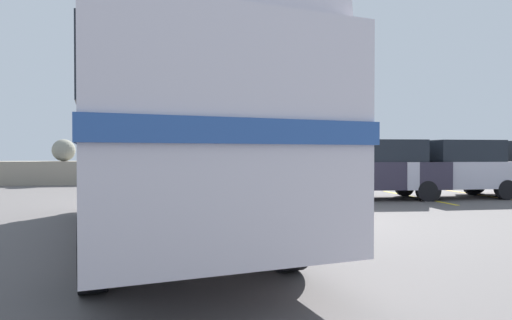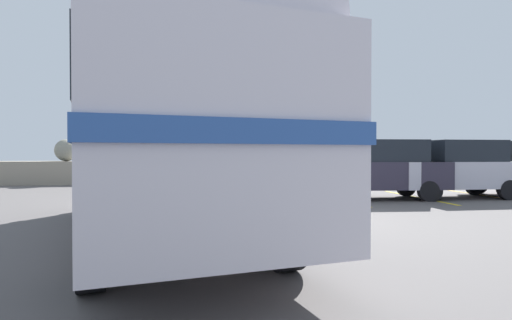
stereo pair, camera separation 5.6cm
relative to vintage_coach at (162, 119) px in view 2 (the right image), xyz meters
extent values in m
cube|color=#575252|center=(2.41, 1.91, -2.04)|extent=(32.00, 26.00, 0.02)
cube|color=gray|center=(2.41, 13.71, -1.50)|extent=(31.36, 1.80, 1.10)
sphere|color=gray|center=(-5.30, 13.47, -0.43)|extent=(1.03, 1.03, 1.03)
cube|color=#999265|center=(0.14, 14.24, -0.30)|extent=(1.44, 1.48, 1.30)
sphere|color=gray|center=(4.59, 13.24, -0.56)|extent=(0.79, 0.79, 0.79)
sphere|color=#A07665|center=(9.54, 13.65, -0.43)|extent=(1.05, 1.05, 1.05)
sphere|color=gray|center=(14.07, 13.88, -0.56)|extent=(0.78, 0.78, 0.78)
cube|color=gold|center=(5.21, 5.41, -2.03)|extent=(0.12, 4.40, 0.01)
cube|color=gold|center=(7.81, 5.41, -2.03)|extent=(0.12, 4.40, 0.01)
cube|color=gold|center=(10.41, 5.41, -2.03)|extent=(0.12, 4.40, 0.01)
cylinder|color=black|center=(-1.62, 2.31, -1.55)|extent=(0.47, 1.00, 0.96)
cylinder|color=black|center=(0.54, 2.77, -1.55)|extent=(0.47, 1.00, 0.96)
cylinder|color=black|center=(-0.53, -2.78, -1.55)|extent=(0.47, 1.00, 0.96)
cylinder|color=black|center=(1.63, -2.32, -1.55)|extent=(0.47, 1.00, 0.96)
cube|color=silver|center=(0.00, 0.00, -0.48)|extent=(4.11, 8.72, 2.10)
cylinder|color=silver|center=(0.00, 0.00, 0.57)|extent=(3.84, 8.35, 2.20)
cube|color=#2B5197|center=(0.00, 0.00, -0.42)|extent=(4.17, 8.81, 0.20)
cube|color=black|center=(0.00, 0.00, 0.10)|extent=(4.07, 8.40, 0.64)
cube|color=silver|center=(-0.89, 4.17, -1.35)|extent=(2.26, 0.63, 0.28)
cylinder|color=black|center=(4.99, 4.45, -1.72)|extent=(0.63, 0.24, 0.62)
cylinder|color=black|center=(5.10, 5.98, -1.72)|extent=(0.63, 0.24, 0.62)
cylinder|color=black|center=(7.52, 4.27, -1.72)|extent=(0.63, 0.24, 0.62)
cylinder|color=black|center=(7.64, 5.80, -1.72)|extent=(0.63, 0.24, 0.62)
cube|color=#2C2839|center=(6.31, 5.13, -1.27)|extent=(4.21, 1.99, 0.84)
cube|color=black|center=(6.56, 5.11, -0.51)|extent=(2.31, 1.71, 0.68)
cylinder|color=black|center=(7.65, 4.29, -1.72)|extent=(0.62, 0.20, 0.62)
cylinder|color=black|center=(7.65, 5.82, -1.72)|extent=(0.62, 0.20, 0.62)
cylinder|color=black|center=(10.19, 4.29, -1.72)|extent=(0.62, 0.20, 0.62)
cylinder|color=black|center=(10.19, 5.82, -1.72)|extent=(0.62, 0.20, 0.62)
cube|color=#B4B3C2|center=(8.92, 5.05, -1.27)|extent=(4.10, 1.71, 0.84)
cube|color=black|center=(9.17, 5.05, -0.51)|extent=(2.20, 1.56, 0.68)
cylinder|color=black|center=(10.60, 4.82, -1.72)|extent=(0.64, 0.25, 0.62)
cylinder|color=black|center=(10.74, 6.34, -1.72)|extent=(0.64, 0.25, 0.62)
cylinder|color=#5B5B60|center=(2.98, 7.56, 1.26)|extent=(0.14, 0.14, 6.61)
cube|color=beige|center=(2.51, 7.98, 4.46)|extent=(0.44, 0.24, 0.18)
camera|label=1|loc=(0.44, -7.32, -0.60)|focal=29.43mm
camera|label=2|loc=(0.50, -7.33, -0.60)|focal=29.43mm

